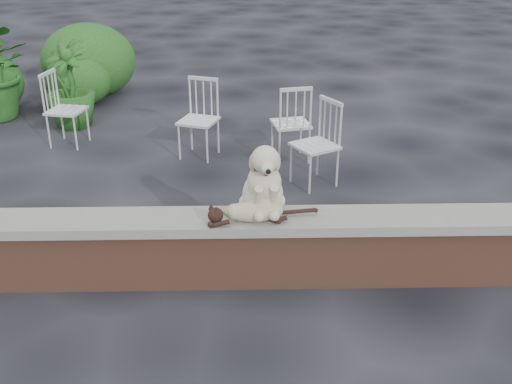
{
  "coord_description": "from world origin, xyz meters",
  "views": [
    {
      "loc": [
        0.81,
        -4.21,
        2.77
      ],
      "look_at": [
        0.91,
        0.2,
        0.7
      ],
      "focal_mm": 42.63,
      "sensor_mm": 36.0,
      "label": 1
    }
  ],
  "objects_px": {
    "dog": "(263,176)",
    "chair_b": "(198,119)",
    "chair_c": "(291,122)",
    "chair_d": "(315,144)",
    "potted_plant_b": "(69,85)",
    "chair_e": "(66,109)",
    "cat": "(253,211)"
  },
  "relations": [
    {
      "from": "chair_c",
      "to": "chair_e",
      "type": "bearing_deg",
      "value": -22.64
    },
    {
      "from": "dog",
      "to": "chair_d",
      "type": "height_order",
      "value": "dog"
    },
    {
      "from": "cat",
      "to": "chair_b",
      "type": "distance_m",
      "value": 2.89
    },
    {
      "from": "chair_c",
      "to": "potted_plant_b",
      "type": "distance_m",
      "value": 3.2
    },
    {
      "from": "potted_plant_b",
      "to": "dog",
      "type": "bearing_deg",
      "value": -56.91
    },
    {
      "from": "dog",
      "to": "chair_b",
      "type": "bearing_deg",
      "value": 98.52
    },
    {
      "from": "potted_plant_b",
      "to": "cat",
      "type": "bearing_deg",
      "value": -58.74
    },
    {
      "from": "chair_b",
      "to": "dog",
      "type": "bearing_deg",
      "value": -55.9
    },
    {
      "from": "dog",
      "to": "potted_plant_b",
      "type": "height_order",
      "value": "dog"
    },
    {
      "from": "chair_d",
      "to": "chair_b",
      "type": "xyz_separation_m",
      "value": [
        -1.31,
        0.87,
        0.0
      ]
    },
    {
      "from": "potted_plant_b",
      "to": "chair_e",
      "type": "bearing_deg",
      "value": -80.09
    },
    {
      "from": "chair_b",
      "to": "potted_plant_b",
      "type": "height_order",
      "value": "potted_plant_b"
    },
    {
      "from": "cat",
      "to": "chair_e",
      "type": "relative_size",
      "value": 1.09
    },
    {
      "from": "chair_e",
      "to": "dog",
      "type": "bearing_deg",
      "value": -130.46
    },
    {
      "from": "potted_plant_b",
      "to": "chair_b",
      "type": "bearing_deg",
      "value": -32.84
    },
    {
      "from": "chair_c",
      "to": "chair_b",
      "type": "distance_m",
      "value": 1.11
    },
    {
      "from": "chair_d",
      "to": "potted_plant_b",
      "type": "xyz_separation_m",
      "value": [
        -3.12,
        2.04,
        0.12
      ]
    },
    {
      "from": "dog",
      "to": "chair_c",
      "type": "relative_size",
      "value": 0.65
    },
    {
      "from": "chair_d",
      "to": "chair_e",
      "type": "relative_size",
      "value": 1.0
    },
    {
      "from": "chair_e",
      "to": "potted_plant_b",
      "type": "distance_m",
      "value": 0.75
    },
    {
      "from": "chair_e",
      "to": "chair_b",
      "type": "bearing_deg",
      "value": -92.54
    },
    {
      "from": "dog",
      "to": "chair_b",
      "type": "height_order",
      "value": "dog"
    },
    {
      "from": "chair_d",
      "to": "potted_plant_b",
      "type": "height_order",
      "value": "potted_plant_b"
    },
    {
      "from": "cat",
      "to": "chair_e",
      "type": "height_order",
      "value": "chair_e"
    },
    {
      "from": "chair_c",
      "to": "potted_plant_b",
      "type": "bearing_deg",
      "value": -35.06
    },
    {
      "from": "chair_b",
      "to": "chair_e",
      "type": "distance_m",
      "value": 1.75
    },
    {
      "from": "cat",
      "to": "potted_plant_b",
      "type": "relative_size",
      "value": 0.88
    },
    {
      "from": "dog",
      "to": "chair_b",
      "type": "relative_size",
      "value": 0.65
    },
    {
      "from": "dog",
      "to": "chair_d",
      "type": "xyz_separation_m",
      "value": [
        0.62,
        1.8,
        -0.42
      ]
    },
    {
      "from": "chair_e",
      "to": "potted_plant_b",
      "type": "height_order",
      "value": "potted_plant_b"
    },
    {
      "from": "chair_e",
      "to": "chair_d",
      "type": "bearing_deg",
      "value": -101.52
    },
    {
      "from": "chair_c",
      "to": "chair_d",
      "type": "bearing_deg",
      "value": 94.28
    }
  ]
}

